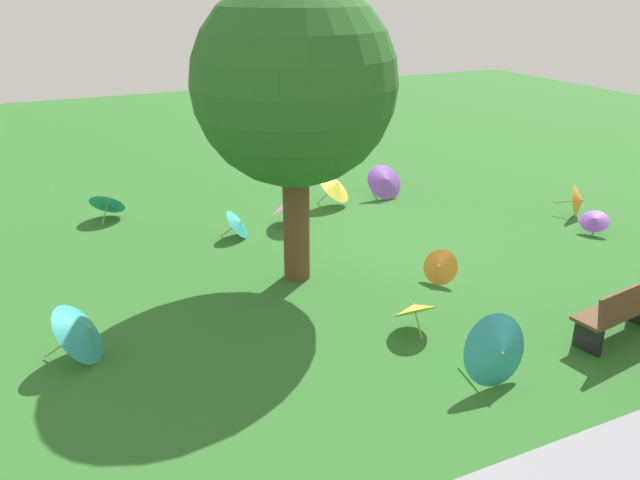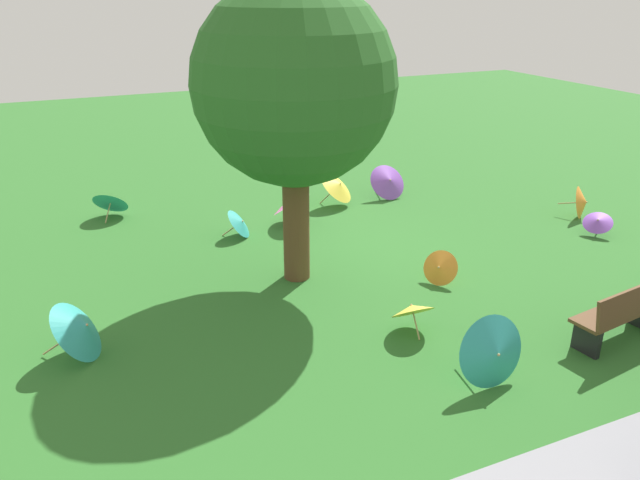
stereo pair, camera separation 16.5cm
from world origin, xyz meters
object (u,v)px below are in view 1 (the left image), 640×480
(parasol_teal_2, at_px, (108,202))
(shade_tree, at_px, (294,85))
(parasol_purple_0, at_px, (386,181))
(park_bench, at_px, (624,310))
(parasol_teal_1, at_px, (498,352))
(parasol_orange_1, at_px, (579,201))
(parasol_pink_1, at_px, (288,202))
(parasol_teal_4, at_px, (239,223))
(parasol_orange_0, at_px, (440,267))
(parasol_teal_0, at_px, (83,331))
(parasol_yellow_0, at_px, (336,186))
(parasol_purple_1, at_px, (595,220))
(parasol_yellow_2, at_px, (414,308))

(parasol_teal_2, bearing_deg, shade_tree, 120.03)
(shade_tree, relative_size, parasol_purple_0, 5.33)
(park_bench, xyz_separation_m, shade_tree, (3.34, -3.79, 2.76))
(parasol_teal_2, bearing_deg, parasol_teal_1, 113.30)
(shade_tree, xyz_separation_m, parasol_orange_1, (-6.63, -0.21, -2.87))
(parasol_pink_1, height_order, parasol_teal_4, parasol_pink_1)
(parasol_orange_0, xyz_separation_m, parasol_teal_0, (5.62, -0.07, 0.14))
(parasol_orange_0, distance_m, parasol_yellow_0, 4.23)
(park_bench, distance_m, parasol_purple_1, 4.21)
(parasol_purple_1, distance_m, parasol_teal_2, 10.00)
(park_bench, distance_m, shade_tree, 5.76)
(parasol_teal_1, height_order, parasol_yellow_0, parasol_teal_1)
(park_bench, bearing_deg, parasol_teal_4, -58.44)
(shade_tree, bearing_deg, parasol_purple_1, 173.79)
(parasol_orange_1, distance_m, parasol_pink_1, 6.20)
(parasol_teal_4, distance_m, parasol_yellow_2, 4.67)
(parasol_yellow_2, bearing_deg, park_bench, 150.36)
(park_bench, xyz_separation_m, parasol_purple_0, (-0.19, -6.83, -0.05))
(parasol_purple_1, relative_size, parasol_teal_0, 0.70)
(parasol_teal_2, bearing_deg, parasol_teal_0, 79.25)
(parasol_teal_2, height_order, parasol_teal_4, parasol_teal_2)
(parasol_orange_0, distance_m, parasol_yellow_2, 1.71)
(parasol_purple_0, xyz_separation_m, parasol_orange_1, (-3.10, 2.83, -0.06))
(shade_tree, xyz_separation_m, parasol_yellow_2, (-0.82, 2.36, -2.86))
(shade_tree, relative_size, parasol_purple_1, 6.34)
(parasol_orange_0, height_order, parasol_teal_2, parasol_teal_2)
(park_bench, height_order, parasol_yellow_2, park_bench)
(parasol_teal_0, height_order, parasol_yellow_0, parasol_teal_0)
(parasol_purple_1, xyz_separation_m, parasol_pink_1, (5.34, -3.05, 0.19))
(parasol_orange_0, distance_m, parasol_orange_1, 4.76)
(parasol_purple_1, bearing_deg, parasol_teal_0, 2.70)
(parasol_teal_2, bearing_deg, parasol_purple_1, 149.97)
(parasol_purple_1, xyz_separation_m, parasol_orange_0, (4.08, 0.53, -0.01))
(parasol_teal_0, distance_m, parasol_pink_1, 5.60)
(parasol_pink_1, bearing_deg, parasol_yellow_0, -155.42)
(park_bench, relative_size, parasol_pink_1, 1.40)
(shade_tree, distance_m, parasol_yellow_2, 3.80)
(parasol_teal_2, xyz_separation_m, parasol_pink_1, (-3.33, 1.96, 0.13))
(parasol_purple_1, xyz_separation_m, parasol_teal_1, (5.11, 3.23, 0.17))
(parasol_teal_4, height_order, parasol_yellow_2, parasol_yellow_2)
(parasol_orange_1, bearing_deg, parasol_teal_4, -15.70)
(shade_tree, xyz_separation_m, parasol_teal_4, (0.32, -2.16, -2.94))
(parasol_teal_0, height_order, parasol_teal_1, parasol_teal_1)
(shade_tree, height_order, parasol_teal_0, shade_tree)
(parasol_teal_4, bearing_deg, parasol_teal_1, 102.67)
(shade_tree, bearing_deg, parasol_pink_1, -109.00)
(parasol_purple_1, height_order, parasol_orange_0, parasol_orange_0)
(park_bench, bearing_deg, parasol_teal_0, -21.19)
(parasol_teal_0, bearing_deg, parasol_teal_2, -100.75)
(parasol_orange_0, relative_size, parasol_teal_1, 0.74)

